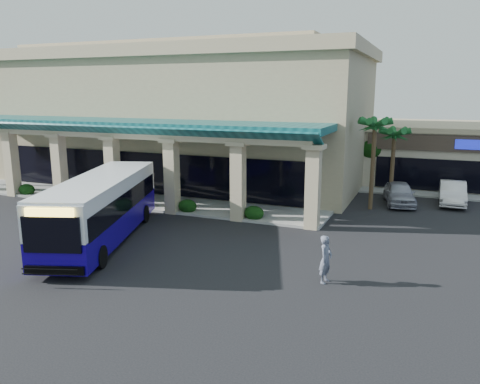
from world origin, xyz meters
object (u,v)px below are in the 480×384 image
at_px(pedestrian, 326,259).
at_px(car_white, 453,193).
at_px(transit_bus, 102,209).
at_px(car_silver, 399,193).

height_order(pedestrian, car_white, pedestrian).
relative_size(transit_bus, pedestrian, 6.05).
bearing_deg(pedestrian, car_white, -6.97).
bearing_deg(car_silver, transit_bus, -145.18).
bearing_deg(pedestrian, transit_bus, 94.91).
bearing_deg(car_white, transit_bus, -137.77).
distance_m(car_silver, car_white, 3.69).
height_order(pedestrian, car_silver, pedestrian).
distance_m(transit_bus, car_white, 23.11).
height_order(transit_bus, car_silver, transit_bus).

